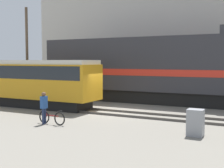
{
  "coord_description": "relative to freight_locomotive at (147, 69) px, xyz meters",
  "views": [
    {
      "loc": [
        9.3,
        -18.09,
        3.35
      ],
      "look_at": [
        -0.28,
        0.28,
        1.8
      ],
      "focal_mm": 50.0,
      "sensor_mm": 36.0,
      "label": 1
    }
  ],
  "objects": [
    {
      "name": "utility_pole_left",
      "position": [
        -9.83,
        -3.06,
        1.24
      ],
      "size": [
        0.23,
        0.23,
        7.88
      ],
      "color": "#4C3D2D",
      "rests_on": "ground"
    },
    {
      "name": "bicycle",
      "position": [
        -1.25,
        -10.58,
        -2.35
      ],
      "size": [
        1.76,
        0.44,
        0.77
      ],
      "color": "black",
      "rests_on": "ground"
    },
    {
      "name": "track_far",
      "position": [
        -0.25,
        -0.0,
        -2.63
      ],
      "size": [
        60.0,
        1.51,
        0.14
      ],
      "color": "#47423D",
      "rests_on": "ground"
    },
    {
      "name": "person",
      "position": [
        -1.66,
        -10.71,
        -1.66
      ],
      "size": [
        0.24,
        0.37,
        1.71
      ],
      "color": "#232D4C",
      "rests_on": "ground"
    },
    {
      "name": "freight_locomotive",
      "position": [
        0.0,
        0.0,
        0.0
      ],
      "size": [
        17.66,
        3.04,
        5.77
      ],
      "color": "black",
      "rests_on": "ground"
    },
    {
      "name": "track_near",
      "position": [
        -0.25,
        -6.12,
        -2.63
      ],
      "size": [
        60.0,
        1.5,
        0.14
      ],
      "color": "#47423D",
      "rests_on": "ground"
    },
    {
      "name": "ground_plane",
      "position": [
        -0.25,
        -5.4,
        -2.7
      ],
      "size": [
        120.0,
        120.0,
        0.0
      ],
      "primitive_type": "plane",
      "color": "slate"
    },
    {
      "name": "signal_box",
      "position": [
        6.02,
        -9.63,
        -2.1
      ],
      "size": [
        0.7,
        0.6,
        1.2
      ],
      "color": "gray",
      "rests_on": "ground"
    },
    {
      "name": "building_backdrop",
      "position": [
        -0.25,
        8.75,
        3.21
      ],
      "size": [
        30.74,
        6.0,
        11.84
      ],
      "color": "#B7B2A8",
      "rests_on": "ground"
    },
    {
      "name": "streetcar",
      "position": [
        -6.72,
        -6.12,
        -0.76
      ],
      "size": [
        10.68,
        2.54,
        3.4
      ],
      "color": "black",
      "rests_on": "ground"
    }
  ]
}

